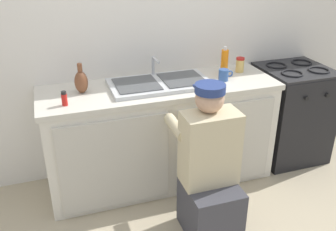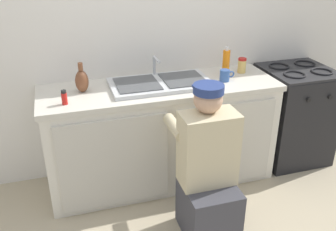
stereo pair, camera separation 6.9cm
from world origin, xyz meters
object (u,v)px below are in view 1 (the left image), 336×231
stove_range (290,113)px  coffee_mug (224,75)px  sink_double_basin (160,83)px  vase_decorative (81,81)px  spice_bottle_red (64,99)px  plumber_person (209,175)px  condiment_jar (240,65)px  soap_bottle_orange (224,62)px

stove_range → coffee_mug: coffee_mug is taller
sink_double_basin → vase_decorative: bearing=176.4°
spice_bottle_red → coffee_mug: (1.28, 0.10, -0.00)m
stove_range → plumber_person: 1.36m
plumber_person → condiment_jar: plumber_person is taller
vase_decorative → sink_double_basin: bearing=-3.6°
sink_double_basin → coffee_mug: size_ratio=6.35×
condiment_jar → stove_range: bearing=-10.4°
sink_double_basin → condiment_jar: 0.77m
sink_double_basin → soap_bottle_orange: (0.59, 0.06, 0.09)m
coffee_mug → stove_range: bearing=4.3°
plumber_person → condiment_jar: bearing=52.2°
plumber_person → stove_range: bearing=31.7°
spice_bottle_red → coffee_mug: bearing=4.6°
plumber_person → coffee_mug: plumber_person is taller
sink_double_basin → vase_decorative: (-0.60, 0.04, 0.07)m
vase_decorative → condiment_jar: bearing=2.3°
coffee_mug → vase_decorative: (-1.14, 0.10, 0.04)m
vase_decorative → condiment_jar: size_ratio=1.80×
sink_double_basin → stove_range: size_ratio=0.89×
sink_double_basin → condiment_jar: (0.76, 0.09, 0.05)m
stove_range → coffee_mug: (-0.75, -0.06, 0.48)m
spice_bottle_red → soap_bottle_orange: soap_bottle_orange is taller
stove_range → condiment_jar: condiment_jar is taller
sink_double_basin → condiment_jar: size_ratio=6.25×
sink_double_basin → stove_range: (1.28, -0.00, -0.45)m
stove_range → spice_bottle_red: spice_bottle_red is taller
spice_bottle_red → stove_range: bearing=4.5°
plumber_person → sink_double_basin: bearing=100.3°
stove_range → condiment_jar: bearing=169.6°
sink_double_basin → plumber_person: size_ratio=0.72×
soap_bottle_orange → vase_decorative: bearing=-179.0°
coffee_mug → plumber_person: bearing=-121.4°
sink_double_basin → soap_bottle_orange: 0.60m
stove_range → coffee_mug: 0.90m
plumber_person → soap_bottle_orange: (0.46, 0.77, 0.53)m
stove_range → soap_bottle_orange: bearing=175.0°
plumber_person → condiment_jar: 1.13m
stove_range → plumber_person: size_ratio=0.81×
soap_bottle_orange → coffee_mug: soap_bottle_orange is taller
soap_bottle_orange → stove_range: bearing=-5.0°
soap_bottle_orange → coffee_mug: 0.15m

